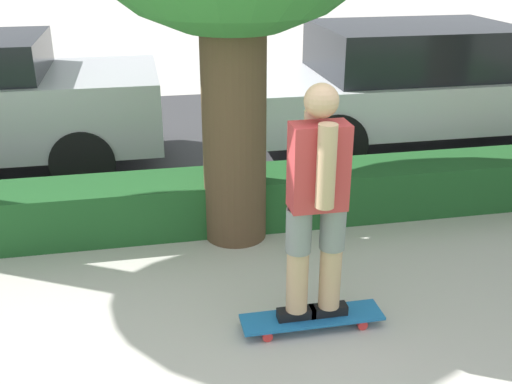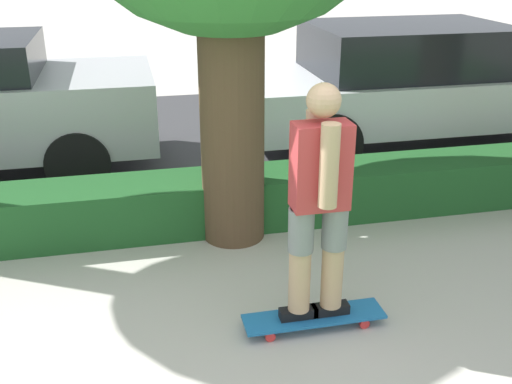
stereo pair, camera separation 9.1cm
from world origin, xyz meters
The scene contains 6 objects.
ground_plane centered at (0.00, 0.00, 0.00)m, with size 60.00×60.00×0.00m, color #BCB7AD.
street_asphalt centered at (0.00, 4.20, 0.00)m, with size 13.82×5.00×0.01m.
hedge_row centered at (0.00, 1.60, 0.24)m, with size 13.82×0.60×0.48m.
skateboard centered at (0.41, -0.13, 0.07)m, with size 0.98×0.24×0.09m.
skater_person centered at (0.41, -0.13, 0.95)m, with size 0.49×0.41×1.61m.
parked_car_middle centered at (2.81, 3.47, 0.81)m, with size 4.53×1.98×1.52m.
Camera 1 is at (-0.64, -3.43, 2.47)m, focal length 42.00 mm.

